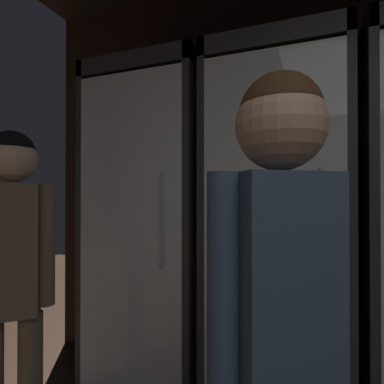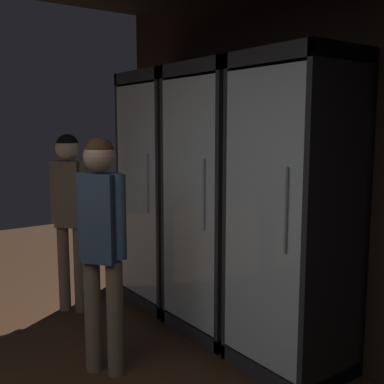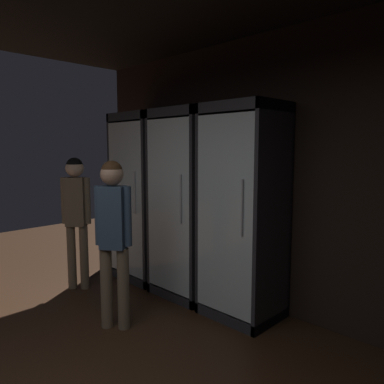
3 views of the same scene
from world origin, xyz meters
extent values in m
cube|color=#2B2B30|center=(-1.98, 2.96, 1.05)|extent=(0.73, 0.04, 2.10)
cube|color=#2B2B30|center=(-2.33, 2.69, 1.05)|extent=(0.04, 0.59, 2.10)
cube|color=#2B2B30|center=(-1.64, 2.69, 1.05)|extent=(0.04, 0.59, 2.10)
cube|color=#2B2B30|center=(-1.98, 2.69, 2.05)|extent=(0.73, 0.59, 0.10)
cube|color=#2B2B30|center=(-1.98, 2.69, 0.05)|extent=(0.73, 0.59, 0.10)
cube|color=white|center=(-1.98, 2.93, 1.05)|extent=(0.65, 0.02, 1.86)
cube|color=silver|center=(-1.98, 2.40, 1.05)|extent=(0.65, 0.02, 1.86)
cylinder|color=#B2B2B7|center=(-1.76, 2.38, 1.15)|extent=(0.02, 0.02, 0.50)
cube|color=silver|center=(-1.98, 2.69, 0.12)|extent=(0.63, 0.51, 0.02)
cylinder|color=#194723|center=(-2.20, 2.65, 0.24)|extent=(0.06, 0.06, 0.22)
cylinder|color=#194723|center=(-2.20, 2.65, 0.39)|extent=(0.03, 0.03, 0.09)
cylinder|color=tan|center=(-2.20, 2.65, 0.24)|extent=(0.07, 0.07, 0.07)
cylinder|color=#336B38|center=(-1.98, 2.69, 0.23)|extent=(0.06, 0.06, 0.20)
cylinder|color=#336B38|center=(-1.98, 2.69, 0.37)|extent=(0.02, 0.02, 0.09)
cylinder|color=#B2332D|center=(-1.98, 2.69, 0.20)|extent=(0.07, 0.07, 0.06)
cylinder|color=gray|center=(-1.76, 2.67, 0.23)|extent=(0.07, 0.07, 0.21)
cylinder|color=gray|center=(-1.76, 2.67, 0.38)|extent=(0.03, 0.03, 0.09)
cylinder|color=white|center=(-1.76, 2.67, 0.24)|extent=(0.08, 0.08, 0.07)
cube|color=silver|center=(-1.98, 2.69, 0.74)|extent=(0.63, 0.51, 0.02)
cylinder|color=black|center=(-2.13, 2.68, 0.84)|extent=(0.08, 0.08, 0.18)
cylinder|color=black|center=(-2.13, 2.68, 0.96)|extent=(0.02, 0.02, 0.06)
cylinder|color=tan|center=(-2.13, 2.68, 0.82)|extent=(0.08, 0.08, 0.06)
cylinder|color=#336B38|center=(-1.83, 2.68, 0.85)|extent=(0.06, 0.06, 0.20)
cylinder|color=#336B38|center=(-1.83, 2.68, 1.00)|extent=(0.03, 0.03, 0.10)
cylinder|color=#2D2D33|center=(-1.83, 2.68, 0.85)|extent=(0.07, 0.07, 0.08)
cube|color=silver|center=(-1.98, 2.69, 1.35)|extent=(0.63, 0.51, 0.02)
cylinder|color=gray|center=(-2.22, 2.73, 1.45)|extent=(0.07, 0.07, 0.18)
cylinder|color=gray|center=(-2.22, 2.73, 1.57)|extent=(0.02, 0.02, 0.06)
cylinder|color=tan|center=(-2.22, 2.73, 1.44)|extent=(0.07, 0.07, 0.06)
cylinder|color=#336B38|center=(-2.07, 2.72, 1.48)|extent=(0.08, 0.08, 0.24)
cylinder|color=#336B38|center=(-2.07, 2.72, 1.63)|extent=(0.02, 0.02, 0.06)
cylinder|color=#B2332D|center=(-2.07, 2.72, 1.46)|extent=(0.08, 0.08, 0.06)
cylinder|color=brown|center=(-1.91, 2.69, 1.48)|extent=(0.08, 0.08, 0.24)
cylinder|color=brown|center=(-1.91, 2.69, 1.64)|extent=(0.03, 0.03, 0.08)
cylinder|color=beige|center=(-1.91, 2.69, 1.46)|extent=(0.08, 0.08, 0.08)
cylinder|color=#9EAD99|center=(-1.75, 2.64, 1.47)|extent=(0.07, 0.07, 0.23)
cylinder|color=#9EAD99|center=(-1.75, 2.64, 1.63)|extent=(0.02, 0.02, 0.07)
cylinder|color=white|center=(-1.75, 2.64, 1.46)|extent=(0.07, 0.07, 0.07)
cube|color=#2B2B30|center=(-1.21, 2.96, 1.05)|extent=(0.73, 0.04, 2.10)
cube|color=#2B2B30|center=(-1.55, 2.69, 1.05)|extent=(0.04, 0.59, 2.10)
cube|color=#2B2B30|center=(-0.86, 2.69, 1.05)|extent=(0.04, 0.59, 2.10)
cube|color=#2B2B30|center=(-1.21, 2.69, 2.05)|extent=(0.73, 0.59, 0.10)
cube|color=#2B2B30|center=(-1.21, 2.69, 0.05)|extent=(0.73, 0.59, 0.10)
cube|color=white|center=(-1.21, 2.93, 1.05)|extent=(0.65, 0.02, 1.86)
cube|color=silver|center=(-1.21, 2.40, 1.05)|extent=(0.65, 0.02, 1.86)
cylinder|color=#B2B2B7|center=(-0.99, 2.38, 1.15)|extent=(0.02, 0.02, 0.50)
cube|color=silver|center=(-1.21, 2.69, 0.12)|extent=(0.63, 0.51, 0.02)
cylinder|color=#336B38|center=(-1.45, 2.71, 0.23)|extent=(0.08, 0.08, 0.20)
cylinder|color=#336B38|center=(-1.45, 2.71, 0.37)|extent=(0.03, 0.03, 0.09)
cylinder|color=#2D2D33|center=(-1.45, 2.71, 0.21)|extent=(0.08, 0.08, 0.06)
cylinder|color=#336B38|center=(-1.29, 2.66, 0.22)|extent=(0.08, 0.08, 0.18)
cylinder|color=#336B38|center=(-1.29, 2.66, 0.36)|extent=(0.03, 0.03, 0.10)
cylinder|color=tan|center=(-1.29, 2.66, 0.22)|extent=(0.08, 0.08, 0.06)
cylinder|color=brown|center=(-1.12, 2.68, 0.22)|extent=(0.08, 0.08, 0.19)
cylinder|color=brown|center=(-1.12, 2.68, 0.35)|extent=(0.03, 0.03, 0.07)
cylinder|color=white|center=(-1.12, 2.68, 0.20)|extent=(0.08, 0.08, 0.07)
cylinder|color=#194723|center=(-0.98, 2.66, 0.23)|extent=(0.06, 0.06, 0.21)
cylinder|color=#194723|center=(-0.98, 2.66, 0.39)|extent=(0.02, 0.02, 0.09)
cylinder|color=tan|center=(-0.98, 2.66, 0.23)|extent=(0.07, 0.07, 0.07)
cube|color=silver|center=(-1.21, 2.69, 0.58)|extent=(0.63, 0.51, 0.02)
cylinder|color=#9EAD99|center=(-1.44, 2.71, 0.70)|extent=(0.07, 0.07, 0.23)
cylinder|color=#9EAD99|center=(-1.44, 2.71, 0.86)|extent=(0.02, 0.02, 0.08)
cylinder|color=tan|center=(-1.44, 2.71, 0.70)|extent=(0.08, 0.08, 0.08)
cylinder|color=brown|center=(-1.29, 2.66, 0.68)|extent=(0.08, 0.08, 0.19)
cylinder|color=brown|center=(-1.29, 2.66, 0.81)|extent=(0.03, 0.03, 0.07)
cylinder|color=beige|center=(-1.29, 2.66, 0.69)|extent=(0.08, 0.08, 0.06)
cylinder|color=#9EAD99|center=(-1.12, 2.70, 0.69)|extent=(0.06, 0.06, 0.19)
cylinder|color=#9EAD99|center=(-1.12, 2.70, 0.82)|extent=(0.02, 0.02, 0.07)
cylinder|color=#2D2D33|center=(-1.12, 2.70, 0.68)|extent=(0.06, 0.06, 0.05)
cylinder|color=brown|center=(-0.96, 2.70, 0.69)|extent=(0.08, 0.08, 0.21)
cylinder|color=brown|center=(-0.96, 2.70, 0.84)|extent=(0.03, 0.03, 0.09)
cylinder|color=tan|center=(-0.96, 2.70, 0.69)|extent=(0.08, 0.08, 0.08)
cube|color=silver|center=(-1.21, 2.69, 1.04)|extent=(0.63, 0.51, 0.02)
cylinder|color=#194723|center=(-1.41, 2.65, 1.16)|extent=(0.07, 0.07, 0.21)
cylinder|color=#194723|center=(-1.41, 2.65, 1.29)|extent=(0.02, 0.02, 0.07)
cylinder|color=beige|center=(-1.41, 2.65, 1.16)|extent=(0.07, 0.07, 0.05)
cylinder|color=#9EAD99|center=(-1.20, 2.73, 1.15)|extent=(0.06, 0.06, 0.20)
cylinder|color=#9EAD99|center=(-1.20, 2.73, 1.28)|extent=(0.02, 0.02, 0.06)
cylinder|color=#2D2D33|center=(-1.20, 2.73, 1.16)|extent=(0.07, 0.07, 0.06)
cylinder|color=#9EAD99|center=(-1.00, 2.70, 1.15)|extent=(0.07, 0.07, 0.20)
cylinder|color=#9EAD99|center=(-1.00, 2.70, 1.30)|extent=(0.03, 0.03, 0.09)
cylinder|color=white|center=(-1.00, 2.70, 1.15)|extent=(0.08, 0.08, 0.05)
cube|color=silver|center=(-1.21, 2.69, 1.51)|extent=(0.63, 0.51, 0.02)
cylinder|color=brown|center=(-1.36, 2.66, 1.62)|extent=(0.07, 0.07, 0.22)
cylinder|color=brown|center=(-1.36, 2.66, 1.77)|extent=(0.02, 0.02, 0.08)
cylinder|color=white|center=(-1.36, 2.66, 1.60)|extent=(0.07, 0.07, 0.07)
cylinder|color=#194723|center=(-1.04, 2.65, 1.63)|extent=(0.06, 0.06, 0.23)
cylinder|color=#194723|center=(-1.04, 2.65, 1.77)|extent=(0.02, 0.02, 0.06)
cylinder|color=tan|center=(-1.04, 2.65, 1.60)|extent=(0.07, 0.07, 0.07)
cube|color=#2B2B30|center=(-0.43, 2.96, 1.05)|extent=(0.73, 0.04, 2.10)
cube|color=#2B2B30|center=(-0.77, 2.69, 1.05)|extent=(0.04, 0.59, 2.10)
cube|color=#2B2B30|center=(-0.08, 2.69, 1.05)|extent=(0.04, 0.59, 2.10)
cube|color=#2B2B30|center=(-0.43, 2.69, 2.05)|extent=(0.73, 0.59, 0.10)
cube|color=#2B2B30|center=(-0.43, 2.69, 0.05)|extent=(0.73, 0.59, 0.10)
cube|color=white|center=(-0.43, 2.93, 1.05)|extent=(0.65, 0.02, 1.86)
cube|color=silver|center=(-0.43, 2.40, 1.05)|extent=(0.65, 0.02, 1.86)
cylinder|color=#B2B2B7|center=(-0.21, 2.38, 1.15)|extent=(0.02, 0.02, 0.50)
cube|color=silver|center=(-0.43, 2.69, 0.12)|extent=(0.63, 0.51, 0.02)
cylinder|color=#336B38|center=(-0.65, 2.66, 0.22)|extent=(0.08, 0.08, 0.19)
cylinder|color=#336B38|center=(-0.65, 2.66, 0.35)|extent=(0.03, 0.03, 0.06)
cylinder|color=#2D2D33|center=(-0.65, 2.66, 0.22)|extent=(0.08, 0.08, 0.08)
cylinder|color=#9EAD99|center=(-0.43, 2.69, 0.22)|extent=(0.08, 0.08, 0.18)
cylinder|color=#9EAD99|center=(-0.43, 2.69, 0.34)|extent=(0.02, 0.02, 0.06)
cylinder|color=white|center=(-0.43, 2.69, 0.20)|extent=(0.08, 0.08, 0.06)
cylinder|color=#9EAD99|center=(-0.21, 2.67, 0.22)|extent=(0.08, 0.08, 0.18)
cylinder|color=#9EAD99|center=(-0.21, 2.67, 0.36)|extent=(0.03, 0.03, 0.10)
cylinder|color=tan|center=(-0.21, 2.67, 0.21)|extent=(0.08, 0.08, 0.06)
cube|color=silver|center=(-0.43, 2.69, 0.74)|extent=(0.63, 0.51, 0.02)
cylinder|color=#9EAD99|center=(-0.59, 2.70, 0.85)|extent=(0.06, 0.06, 0.22)
cylinder|color=#9EAD99|center=(-0.59, 2.70, 0.99)|extent=(0.02, 0.02, 0.06)
cylinder|color=beige|center=(-0.59, 2.70, 0.85)|extent=(0.06, 0.06, 0.08)
cylinder|color=black|center=(-0.27, 2.67, 0.86)|extent=(0.07, 0.07, 0.22)
cylinder|color=black|center=(-0.27, 2.67, 1.00)|extent=(0.02, 0.02, 0.06)
cylinder|color=#B2332D|center=(-0.27, 2.67, 0.86)|extent=(0.08, 0.08, 0.06)
cube|color=silver|center=(-0.43, 2.69, 1.35)|extent=(0.63, 0.51, 0.02)
cylinder|color=brown|center=(-0.64, 2.72, 1.45)|extent=(0.06, 0.06, 0.19)
cylinder|color=brown|center=(-0.64, 2.72, 1.60)|extent=(0.02, 0.02, 0.10)
cylinder|color=tan|center=(-0.64, 2.72, 1.44)|extent=(0.07, 0.07, 0.05)
cylinder|color=black|center=(-0.43, 2.69, 1.47)|extent=(0.06, 0.06, 0.22)
cylinder|color=black|center=(-0.43, 2.69, 1.61)|extent=(0.02, 0.02, 0.06)
cylinder|color=beige|center=(-0.43, 2.69, 1.45)|extent=(0.07, 0.07, 0.06)
cylinder|color=gray|center=(-0.22, 2.74, 1.45)|extent=(0.07, 0.07, 0.19)
cylinder|color=gray|center=(-0.22, 2.74, 1.59)|extent=(0.02, 0.02, 0.10)
cylinder|color=beige|center=(-0.22, 2.74, 1.45)|extent=(0.07, 0.07, 0.07)
cylinder|color=#72604C|center=(-1.17, 1.60, 0.38)|extent=(0.11, 0.11, 0.76)
cylinder|color=#72604C|center=(-1.04, 1.69, 0.38)|extent=(0.11, 0.11, 0.76)
cube|color=#384C66|center=(-1.10, 1.65, 1.05)|extent=(0.28, 0.26, 0.57)
cylinder|color=#384C66|center=(-1.22, 1.57, 1.06)|extent=(0.07, 0.07, 0.54)
cylinder|color=#384C66|center=(-0.99, 1.73, 1.06)|extent=(0.07, 0.07, 0.54)
sphere|color=tan|center=(-1.10, 1.65, 1.44)|extent=(0.21, 0.21, 0.21)
sphere|color=#472D19|center=(-1.10, 1.65, 1.47)|extent=(0.19, 0.19, 0.19)
cylinder|color=#72604C|center=(-2.30, 1.83, 0.38)|extent=(0.10, 0.10, 0.76)
cylinder|color=#72604C|center=(-2.19, 1.93, 0.38)|extent=(0.10, 0.10, 0.76)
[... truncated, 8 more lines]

